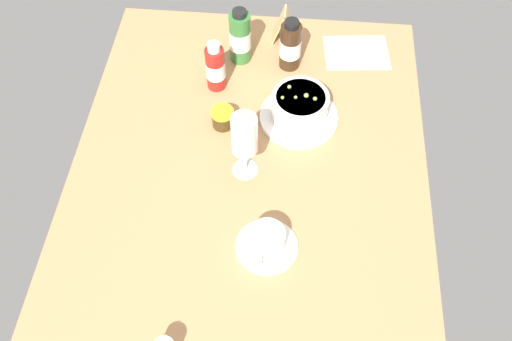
# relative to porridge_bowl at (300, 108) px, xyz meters

# --- Properties ---
(ground_plane) EXTENTS (1.10, 0.84, 0.03)m
(ground_plane) POSITION_rel_porridge_bowl_xyz_m (-0.17, 0.11, -0.06)
(ground_plane) COLOR #B27F51
(porridge_bowl) EXTENTS (0.20, 0.20, 0.09)m
(porridge_bowl) POSITION_rel_porridge_bowl_xyz_m (0.00, 0.00, 0.00)
(porridge_bowl) COLOR white
(porridge_bowl) RESTS_ON ground_plane
(cutlery_setting) EXTENTS (0.15, 0.19, 0.01)m
(cutlery_setting) POSITION_rel_porridge_bowl_xyz_m (0.25, -0.14, -0.04)
(cutlery_setting) COLOR white
(cutlery_setting) RESTS_ON ground_plane
(coffee_cup) EXTENTS (0.13, 0.13, 0.06)m
(coffee_cup) POSITION_rel_porridge_bowl_xyz_m (-0.37, 0.05, -0.01)
(coffee_cup) COLOR white
(coffee_cup) RESTS_ON ground_plane
(wine_glass) EXTENTS (0.06, 0.06, 0.18)m
(wine_glass) POSITION_rel_porridge_bowl_xyz_m (-0.17, 0.12, 0.08)
(wine_glass) COLOR white
(wine_glass) RESTS_ON ground_plane
(jam_jar) EXTENTS (0.06, 0.06, 0.05)m
(jam_jar) POSITION_rel_porridge_bowl_xyz_m (-0.04, 0.19, -0.02)
(jam_jar) COLOR #3C2E12
(jam_jar) RESTS_ON ground_plane
(sauce_bottle_green) EXTENTS (0.06, 0.06, 0.16)m
(sauce_bottle_green) POSITION_rel_porridge_bowl_xyz_m (0.20, 0.17, 0.03)
(sauce_bottle_green) COLOR #337233
(sauce_bottle_green) RESTS_ON ground_plane
(sauce_bottle_red) EXTENTS (0.05, 0.05, 0.14)m
(sauce_bottle_red) POSITION_rel_porridge_bowl_xyz_m (0.09, 0.22, 0.02)
(sauce_bottle_red) COLOR #B21E19
(sauce_bottle_red) RESTS_ON ground_plane
(sauce_bottle_brown) EXTENTS (0.06, 0.06, 0.15)m
(sauce_bottle_brown) POSITION_rel_porridge_bowl_xyz_m (0.19, 0.03, 0.03)
(sauce_bottle_brown) COLOR #382314
(sauce_bottle_brown) RESTS_ON ground_plane
(menu_card) EXTENTS (0.06, 0.07, 0.10)m
(menu_card) POSITION_rel_porridge_bowl_xyz_m (0.29, 0.06, 0.01)
(menu_card) COLOR tan
(menu_card) RESTS_ON ground_plane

